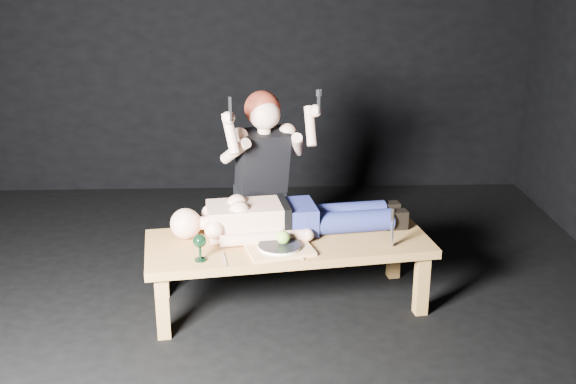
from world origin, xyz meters
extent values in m
plane|color=black|center=(0.00, 0.00, 0.00)|extent=(5.00, 5.00, 0.00)
plane|color=black|center=(0.00, 2.50, 1.50)|extent=(5.00, 0.00, 5.00)
cube|color=#9F713A|center=(0.19, 0.14, 0.23)|extent=(1.84, 0.91, 0.45)
cube|color=tan|center=(0.13, -0.03, 0.46)|extent=(0.44, 0.36, 0.02)
cylinder|color=white|center=(0.13, -0.03, 0.48)|extent=(0.31, 0.31, 0.02)
sphere|color=#639B2E|center=(0.15, -0.02, 0.53)|extent=(0.08, 0.08, 0.08)
cube|color=#B2B2B7|center=(-0.20, -0.14, 0.45)|extent=(0.04, 0.19, 0.01)
cube|color=#B2B2B7|center=(0.28, -0.08, 0.45)|extent=(0.07, 0.18, 0.01)
cube|color=#B2B2B7|center=(0.22, 0.00, 0.45)|extent=(0.17, 0.10, 0.01)
camera|label=1|loc=(0.04, -3.83, 2.15)|focal=42.95mm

